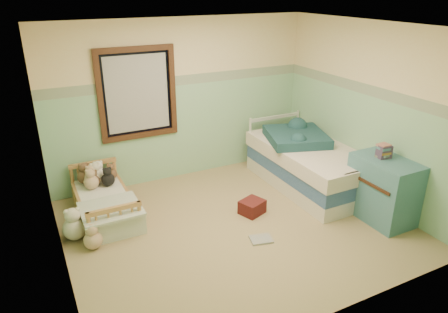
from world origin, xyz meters
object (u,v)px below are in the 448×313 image
plush_floor_tan (93,240)px  red_pillow (252,207)px  twin_bed_frame (308,179)px  floor_book (261,239)px  dresser (383,189)px  plush_floor_cream (74,229)px  toddler_bed_frame (105,209)px

plush_floor_tan → red_pillow: 2.12m
twin_bed_frame → floor_book: (-1.43, -0.95, -0.10)m
plush_floor_tan → dresser: 3.74m
plush_floor_cream → twin_bed_frame: bearing=-2.0°
plush_floor_cream → plush_floor_tan: 0.35m
twin_bed_frame → dresser: 1.29m
red_pillow → floor_book: bearing=-110.6°
plush_floor_cream → dresser: 3.99m
toddler_bed_frame → plush_floor_tan: size_ratio=6.09×
dresser → floor_book: 1.78m
red_pillow → dresser: bearing=-30.8°
floor_book → toddler_bed_frame: bearing=150.5°
dresser → red_pillow: dresser is taller
plush_floor_cream → dresser: (3.75, -1.34, 0.28)m
plush_floor_tan → dresser: (3.59, -1.03, 0.32)m
toddler_bed_frame → twin_bed_frame: twin_bed_frame is taller
red_pillow → floor_book: red_pillow is taller
plush_floor_tan → floor_book: size_ratio=0.83×
toddler_bed_frame → dresser: bearing=-28.0°
toddler_bed_frame → floor_book: bearing=-43.3°
plush_floor_cream → plush_floor_tan: bearing=-62.1°
dresser → floor_book: size_ratio=3.19×
twin_bed_frame → floor_book: twin_bed_frame is taller
toddler_bed_frame → plush_floor_tan: bearing=-112.4°
toddler_bed_frame → floor_book: size_ratio=5.06×
toddler_bed_frame → plush_floor_cream: bearing=-138.0°
plush_floor_tan → red_pillow: (2.11, -0.15, -0.01)m
plush_floor_tan → floor_book: 2.03m
red_pillow → floor_book: size_ratio=1.15×
red_pillow → twin_bed_frame: bearing=15.6°
plush_floor_cream → red_pillow: 2.32m
red_pillow → plush_floor_tan: bearing=175.9°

